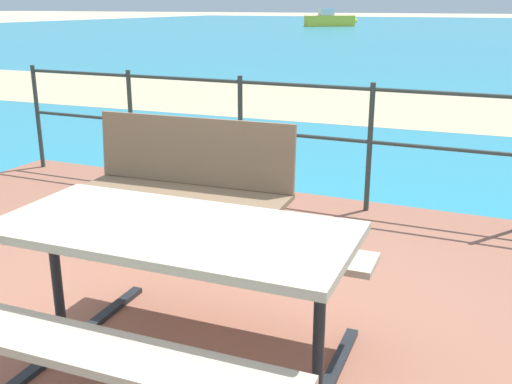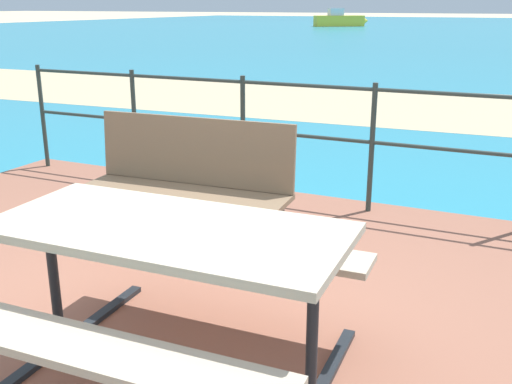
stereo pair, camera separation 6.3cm
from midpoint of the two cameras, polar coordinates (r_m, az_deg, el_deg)
ground_plane at (r=3.44m, az=-9.22°, el=-13.22°), size 240.00×240.00×0.00m
patio_paving at (r=3.42m, az=-9.24°, el=-12.79°), size 6.40×5.20×0.06m
sea_water at (r=42.49m, az=23.06°, el=13.79°), size 90.00×90.00×0.01m
beach_strip at (r=11.05m, az=15.64°, el=7.79°), size 54.13×6.46×0.01m
picnic_table at (r=2.69m, az=-7.57°, el=-6.66°), size 1.62×1.43×0.77m
park_bench at (r=4.24m, az=-5.92°, el=1.73°), size 1.52×0.50×0.92m
railing_fence at (r=5.18m, az=5.02°, el=6.17°), size 5.94×0.04×1.08m
boat_near at (r=50.47m, az=8.09°, el=15.91°), size 4.07×3.48×1.41m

